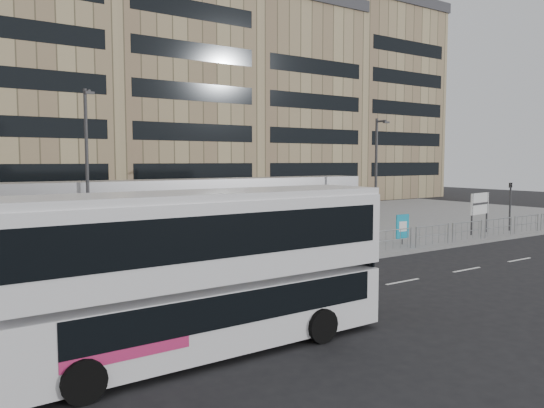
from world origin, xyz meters
TOP-DOWN VIEW (x-y plane):
  - ground at (0.00, 0.00)m, footprint 120.00×120.00m
  - plaza at (0.00, 12.00)m, footprint 64.00×24.00m
  - kerb at (0.00, 0.05)m, footprint 64.00×0.25m
  - building_row at (1.55, 34.27)m, footprint 70.40×18.40m
  - pedestrian_barrier at (2.00, 0.50)m, footprint 32.07×0.07m
  - road_markings at (1.00, -4.00)m, footprint 62.00×0.12m
  - double_decker_bus at (-11.84, -6.43)m, footprint 9.87×2.64m
  - tram at (-4.54, 12.29)m, footprint 28.51×3.15m
  - station_sign at (11.38, 1.87)m, footprint 2.18×0.42m
  - ad_panel at (4.24, 1.64)m, footprint 0.87×0.13m
  - pedestrian at (0.99, 2.18)m, footprint 0.49×0.68m
  - traffic_light_west at (-8.25, 1.99)m, footprint 0.20×0.23m
  - traffic_light_east at (14.28, 1.64)m, footprint 0.19×0.22m
  - lamp_post_west at (-9.91, 10.51)m, footprint 0.45×1.04m
  - lamp_post_east at (8.34, 7.67)m, footprint 0.45×1.04m

SIDE VIEW (x-z plane):
  - ground at x=0.00m, z-range 0.00..0.00m
  - road_markings at x=1.00m, z-range 0.00..0.01m
  - kerb at x=0.00m, z-range -0.01..0.16m
  - plaza at x=0.00m, z-range 0.00..0.15m
  - pedestrian_barrier at x=2.00m, z-range 0.43..1.53m
  - pedestrian at x=0.99m, z-range 0.15..1.88m
  - ad_panel at x=4.24m, z-range 0.29..1.92m
  - tram at x=-4.54m, z-range 0.16..3.51m
  - station_sign at x=11.38m, z-range 0.64..3.15m
  - traffic_light_west at x=-8.25m, z-range 0.57..3.67m
  - traffic_light_east at x=14.28m, z-range 0.57..3.67m
  - double_decker_bus at x=-11.84m, z-range 0.16..4.10m
  - lamp_post_east at x=8.34m, z-range 0.52..7.82m
  - lamp_post_west at x=-9.91m, z-range 0.52..8.75m
  - building_row at x=1.55m, z-range -2.69..28.51m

